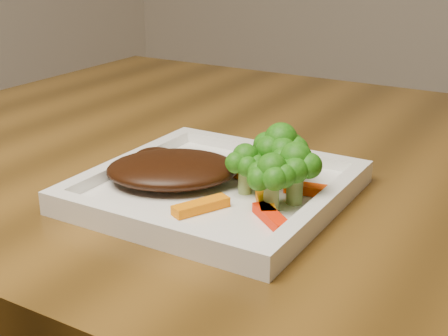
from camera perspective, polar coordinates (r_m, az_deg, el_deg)
The scene contains 11 objects.
plate at distance 0.70m, azimuth -0.70°, elevation -2.23°, with size 0.27×0.27×0.01m, color white.
steak at distance 0.71m, azimuth -4.73°, elevation -0.09°, with size 0.15×0.12×0.03m, color black.
broccoli_0 at distance 0.69m, azimuth 5.17°, elevation 1.05°, with size 0.07×0.07×0.07m, color #106313, non-canonical shape.
broccoli_1 at distance 0.65m, azimuth 6.53°, elevation -0.56°, with size 0.06×0.06×0.06m, color #115F0F, non-canonical shape.
broccoli_2 at distance 0.63m, azimuth 4.38°, elevation -1.36°, with size 0.06×0.06×0.06m, color #3C7814, non-canonical shape.
broccoli_3 at distance 0.67m, azimuth 1.94°, elevation 0.16°, with size 0.05×0.05×0.06m, color #386E12, non-canonical shape.
carrot_1 at distance 0.61m, azimuth 4.36°, elevation -4.52°, with size 0.06×0.02×0.01m, color #FF2304.
carrot_2 at distance 0.64m, azimuth -2.13°, elevation -3.50°, with size 0.06×0.02×0.01m, color orange.
carrot_3 at distance 0.68m, azimuth 8.09°, elevation -1.98°, with size 0.06×0.02×0.01m, color #FF4404.
carrot_4 at distance 0.74m, azimuth 2.94°, elevation -0.09°, with size 0.06×0.02×0.01m, color #D86D03.
carrot_5 at distance 0.64m, azimuth 3.81°, elevation -3.28°, with size 0.06×0.02×0.01m, color orange.
Camera 1 is at (0.00, -0.58, 1.03)m, focal length 50.00 mm.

